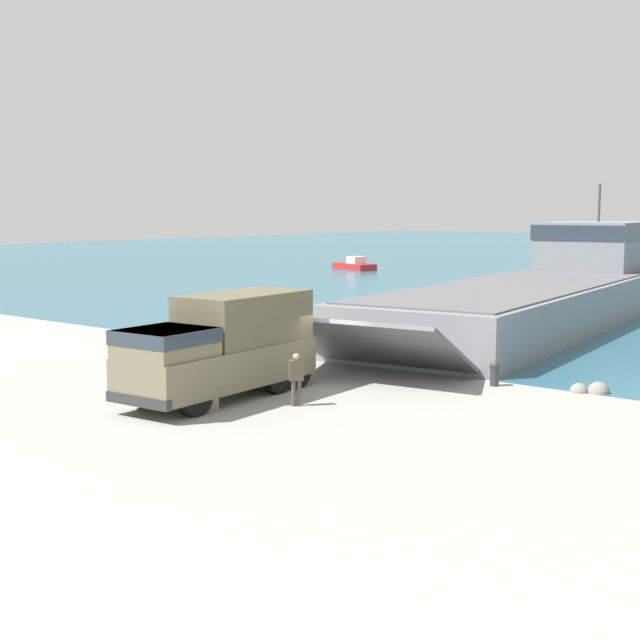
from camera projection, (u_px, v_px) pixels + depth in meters
name	position (u px, v px, depth m)	size (l,w,h in m)	color
ground_plane	(338.00, 385.00, 31.25)	(240.00, 240.00, 0.00)	gray
landing_craft	(554.00, 285.00, 49.98)	(11.74, 37.37, 7.71)	gray
military_truck	(222.00, 346.00, 28.95)	(3.02, 7.57, 3.37)	#6B664C
soldier_on_ramp	(296.00, 376.00, 27.86)	(0.47, 0.49, 1.68)	#4C4738
moored_boat_a	(355.00, 265.00, 89.86)	(5.39, 3.48, 1.35)	#B22323
mooring_bollard	(495.00, 372.00, 31.07)	(0.36, 0.36, 0.89)	#333338
cargo_crate	(202.00, 399.00, 27.22)	(0.74, 0.89, 0.74)	#6B664C
shoreline_rock_a	(598.00, 393.00, 29.94)	(0.77, 0.77, 0.77)	gray
shoreline_rock_b	(579.00, 392.00, 30.06)	(0.63, 0.63, 0.63)	gray
shoreline_rock_c	(264.00, 348.00, 39.63)	(1.39, 1.39, 1.39)	gray
shoreline_rock_d	(239.00, 344.00, 40.63)	(0.97, 0.97, 0.97)	gray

